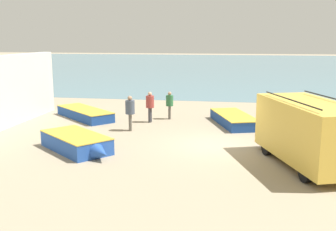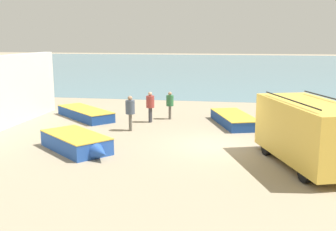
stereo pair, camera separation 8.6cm
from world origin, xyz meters
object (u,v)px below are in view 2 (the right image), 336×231
at_px(parked_van, 309,131).
at_px(fishing_rowboat_0, 84,113).
at_px(fisherman_3, 150,104).
at_px(fisherman_2, 130,110).
at_px(fisherman_0, 170,103).
at_px(fishing_rowboat_2, 233,119).
at_px(fishing_rowboat_1, 77,143).
at_px(fisherman_1, 304,111).

distance_m(parked_van, fishing_rowboat_0, 13.40).
bearing_deg(fisherman_3, fisherman_2, -99.68).
bearing_deg(fisherman_3, fisherman_0, 53.29).
xyz_separation_m(parked_van, fishing_rowboat_2, (-2.74, 6.76, -1.02)).
bearing_deg(fishing_rowboat_2, fishing_rowboat_1, 116.53).
bearing_deg(parked_van, fishing_rowboat_1, 68.48).
bearing_deg(fishing_rowboat_0, fisherman_3, -145.72).
distance_m(parked_van, fishing_rowboat_1, 9.14).
bearing_deg(parked_van, fisherman_3, 29.74).
bearing_deg(fishing_rowboat_2, fishing_rowboat_0, 70.16).
bearing_deg(fisherman_2, fisherman_3, -118.79).
distance_m(parked_van, fisherman_0, 9.81).
bearing_deg(fishing_rowboat_0, fisherman_2, -175.22).
distance_m(parked_van, fisherman_2, 8.94).
height_order(fishing_rowboat_0, fisherman_3, fisherman_3).
relative_size(fisherman_0, fisherman_3, 0.93).
bearing_deg(fisherman_2, parked_van, 137.36).
height_order(fishing_rowboat_1, fisherman_3, fisherman_3).
distance_m(fisherman_0, fisherman_1, 7.37).
bearing_deg(fisherman_2, fisherman_0, -129.19).
xyz_separation_m(parked_van, fisherman_1, (0.70, 5.35, -0.22)).
bearing_deg(parked_van, fishing_rowboat_2, 3.14).
relative_size(fishing_rowboat_0, fisherman_0, 2.95).
distance_m(fisherman_1, fisherman_3, 8.06).
relative_size(parked_van, fisherman_0, 3.46).
distance_m(fisherman_1, fisherman_2, 8.62).
distance_m(fishing_rowboat_0, fisherman_3, 4.22).
relative_size(fishing_rowboat_0, fishing_rowboat_2, 0.94).
distance_m(fishing_rowboat_1, fisherman_2, 4.12).
xyz_separation_m(fisherman_1, fisherman_3, (-7.99, 1.06, -0.06)).
bearing_deg(fisherman_1, fisherman_0, -46.83).
bearing_deg(fisherman_0, fishing_rowboat_2, 155.61).
height_order(fisherman_0, fisherman_2, fisherman_2).
xyz_separation_m(fishing_rowboat_1, fisherman_1, (9.78, 4.94, 0.74)).
distance_m(fishing_rowboat_0, fisherman_0, 5.11).
xyz_separation_m(fisherman_2, fisherman_3, (0.56, 2.14, -0.05)).
height_order(fishing_rowboat_2, fisherman_3, fisherman_3).
relative_size(parked_van, fishing_rowboat_2, 1.10).
bearing_deg(parked_van, fisherman_0, 21.56).
distance_m(fishing_rowboat_0, fishing_rowboat_2, 8.67).
bearing_deg(fishing_rowboat_1, fisherman_2, 112.29).
height_order(fisherman_2, fisherman_3, fisherman_2).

